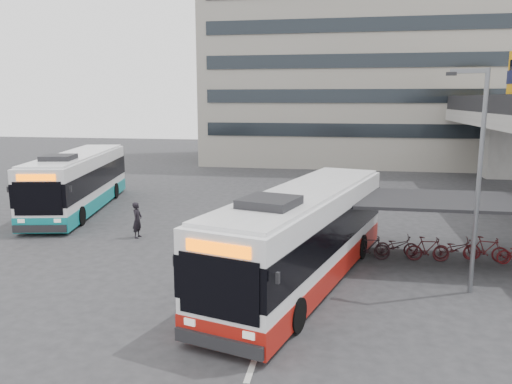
% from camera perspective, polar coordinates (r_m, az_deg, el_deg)
% --- Properties ---
extents(ground, '(120.00, 120.00, 0.00)m').
position_cam_1_polar(ground, '(18.61, -4.73, -9.38)').
color(ground, '#28282B').
rests_on(ground, ground).
extents(bike_shelter, '(10.00, 4.00, 2.54)m').
position_cam_1_polar(bike_shelter, '(20.92, 20.62, -4.06)').
color(bike_shelter, '#595B60').
rests_on(bike_shelter, ground).
extents(office_block, '(30.00, 15.00, 25.00)m').
position_cam_1_polar(office_block, '(53.29, 11.99, 17.00)').
color(office_block, gray).
rests_on(office_block, ground).
extents(road_markings, '(0.15, 7.60, 0.01)m').
position_cam_1_polar(road_markings, '(15.41, 1.66, -13.70)').
color(road_markings, beige).
rests_on(road_markings, ground).
extents(bus_main, '(5.77, 12.21, 3.54)m').
position_cam_1_polar(bus_main, '(17.52, 5.52, -5.03)').
color(bus_main, white).
rests_on(bus_main, ground).
extents(bus_teal, '(4.94, 12.17, 3.52)m').
position_cam_1_polar(bus_teal, '(30.55, -19.59, 1.10)').
color(bus_teal, white).
rests_on(bus_teal, ground).
extents(pedestrian, '(0.41, 0.62, 1.67)m').
position_cam_1_polar(pedestrian, '(23.72, -13.41, -3.13)').
color(pedestrian, black).
rests_on(pedestrian, ground).
extents(lamp_post, '(1.27, 0.43, 7.29)m').
position_cam_1_polar(lamp_post, '(17.41, 23.91, 2.46)').
color(lamp_post, '#595B60').
rests_on(lamp_post, ground).
extents(sign_totem_north, '(0.50, 0.26, 2.31)m').
position_cam_1_polar(sign_totem_north, '(33.51, -24.35, 0.80)').
color(sign_totem_north, '#A3210A').
rests_on(sign_totem_north, ground).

